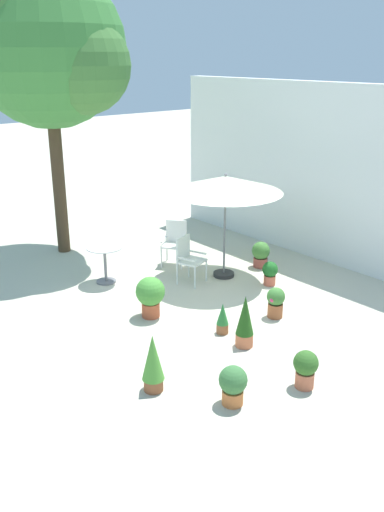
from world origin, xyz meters
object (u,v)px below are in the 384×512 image
potted_plant_0 (233,384)px  potted_plant_5 (223,319)px  patio_chair_1 (175,240)px  potted_plant_1 (245,321)px  shade_tree (50,47)px  potted_plant_7 (261,254)px  potted_plant_3 (306,367)px  potted_plant_4 (276,301)px  patio_chair_0 (188,256)px  potted_plant_2 (150,294)px  patio_umbrella_0 (226,185)px  potted_plant_6 (153,362)px  cafe_table_0 (105,258)px  potted_plant_8 (270,272)px

potted_plant_0 → potted_plant_5: 2.01m
patio_chair_1 → potted_plant_1: patio_chair_1 is taller
shade_tree → potted_plant_7: size_ratio=10.78×
potted_plant_1 → potted_plant_0: bearing=-50.9°
potted_plant_3 → potted_plant_4: 2.22m
patio_chair_0 → potted_plant_2: size_ratio=1.28×
patio_umbrella_0 → potted_plant_0: bearing=-41.8°
patio_chair_0 → potted_plant_1: 2.82m
potted_plant_1 → potted_plant_6: potted_plant_1 is taller
potted_plant_0 → potted_plant_6: potted_plant_6 is taller
potted_plant_6 → potted_plant_7: potted_plant_6 is taller
cafe_table_0 → potted_plant_0: bearing=-11.5°
patio_umbrella_0 → potted_plant_6: patio_umbrella_0 is taller
patio_chair_0 → potted_plant_2: bearing=-62.7°
potted_plant_1 → potted_plant_8: 2.63m
potted_plant_0 → potted_plant_7: size_ratio=0.98×
potted_plant_3 → potted_plant_5: size_ratio=1.04×
cafe_table_0 → patio_chair_0: (1.09, 1.30, 0.02)m
patio_umbrella_0 → potted_plant_2: (0.55, -2.32, -1.53)m
potted_plant_0 → potted_plant_6: 1.14m
potted_plant_3 → potted_plant_1: bearing=172.3°
patio_chair_1 → potted_plant_0: patio_chair_1 is taller
potted_plant_1 → cafe_table_0: bearing=-175.7°
potted_plant_0 → potted_plant_1: size_ratio=0.64×
shade_tree → potted_plant_2: 5.86m
cafe_table_0 → patio_chair_1: 1.76m
potted_plant_4 → potted_plant_0: bearing=-60.0°
potted_plant_3 → potted_plant_6: potted_plant_6 is taller
potted_plant_0 → potted_plant_5: (-1.55, 1.27, -0.04)m
potted_plant_2 → potted_plant_4: (1.45, 1.68, -0.12)m
cafe_table_0 → patio_chair_0: 1.70m
potted_plant_1 → potted_plant_6: size_ratio=1.02×
patio_chair_1 → potted_plant_2: (1.79, -1.99, -0.13)m
potted_plant_1 → potted_plant_8: (-1.44, 2.19, -0.17)m
cafe_table_0 → potted_plant_0: cafe_table_0 is taller
potted_plant_2 → potted_plant_1: bearing=15.8°
patio_chair_1 → potted_plant_5: patio_chair_1 is taller
potted_plant_1 → potted_plant_4: 1.23m
patio_chair_1 → potted_plant_3: patio_chair_1 is taller
shade_tree → potted_plant_1: shade_tree is taller
cafe_table_0 → potted_plant_4: (3.33, 1.45, -0.23)m
potted_plant_5 → potted_plant_6: 1.99m
potted_plant_0 → potted_plant_7: potted_plant_7 is taller
shade_tree → potted_plant_5: size_ratio=11.46×
cafe_table_0 → potted_plant_2: cafe_table_0 is taller
potted_plant_4 → potted_plant_5: 1.15m
cafe_table_0 → potted_plant_0: 4.83m
potted_plant_6 → shade_tree: bearing=162.6°
patio_chair_1 → potted_plant_7: 1.92m
potted_plant_2 → potted_plant_7: potted_plant_2 is taller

